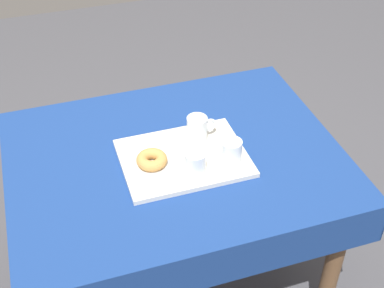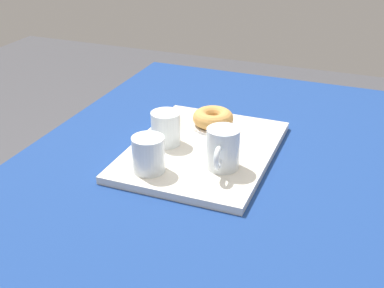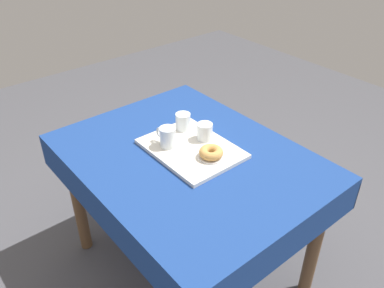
{
  "view_description": "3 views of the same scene",
  "coord_description": "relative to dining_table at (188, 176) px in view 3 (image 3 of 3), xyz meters",
  "views": [
    {
      "loc": [
        -0.39,
        -1.41,
        1.98
      ],
      "look_at": [
        0.05,
        -0.03,
        0.81
      ],
      "focal_mm": 49.97,
      "sensor_mm": 36.0,
      "label": 1
    },
    {
      "loc": [
        1.05,
        0.35,
        1.34
      ],
      "look_at": [
        0.03,
        -0.06,
        0.78
      ],
      "focal_mm": 47.53,
      "sensor_mm": 36.0,
      "label": 2
    },
    {
      "loc": [
        -1.15,
        0.92,
        1.78
      ],
      "look_at": [
        0.04,
        -0.05,
        0.77
      ],
      "focal_mm": 37.29,
      "sensor_mm": 36.0,
      "label": 3
    }
  ],
  "objects": [
    {
      "name": "serving_tray",
      "position": [
        0.02,
        -0.04,
        0.13
      ],
      "size": [
        0.44,
        0.33,
        0.02
      ],
      "primitive_type": "cube",
      "color": "silver",
      "rests_on": "dining_table"
    },
    {
      "name": "tea_mug_left",
      "position": [
        0.1,
        0.04,
        0.18
      ],
      "size": [
        0.11,
        0.07,
        0.1
      ],
      "color": "white",
      "rests_on": "serving_tray"
    },
    {
      "name": "water_glass_near",
      "position": [
        0.17,
        -0.11,
        0.17
      ],
      "size": [
        0.07,
        0.07,
        0.08
      ],
      "color": "white",
      "rests_on": "serving_tray"
    },
    {
      "name": "dining_table",
      "position": [
        0.0,
        0.0,
        0.0
      ],
      "size": [
        1.18,
        0.92,
        0.75
      ],
      "color": "navy",
      "rests_on": "ground"
    },
    {
      "name": "water_glass_far",
      "position": [
        0.03,
        -0.13,
        0.17
      ],
      "size": [
        0.07,
        0.07,
        0.08
      ],
      "color": "white",
      "rests_on": "serving_tray"
    },
    {
      "name": "ground_plane",
      "position": [
        0.0,
        0.0,
        -0.63
      ],
      "size": [
        6.0,
        6.0,
        0.0
      ],
      "primitive_type": "plane",
      "color": "#47474C"
    },
    {
      "name": "donut_plate_left",
      "position": [
        -0.1,
        -0.05,
        0.14
      ],
      "size": [
        0.11,
        0.11,
        0.01
      ],
      "primitive_type": "cylinder",
      "color": "silver",
      "rests_on": "serving_tray"
    },
    {
      "name": "sugar_donut_left",
      "position": [
        -0.1,
        -0.05,
        0.16
      ],
      "size": [
        0.11,
        0.11,
        0.04
      ],
      "primitive_type": "torus",
      "color": "tan",
      "rests_on": "donut_plate_left"
    }
  ]
}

